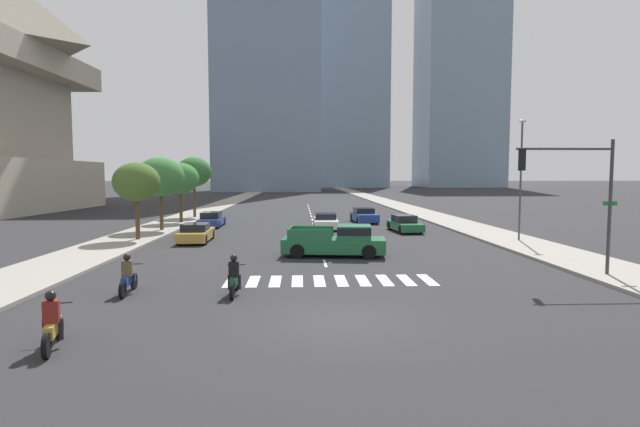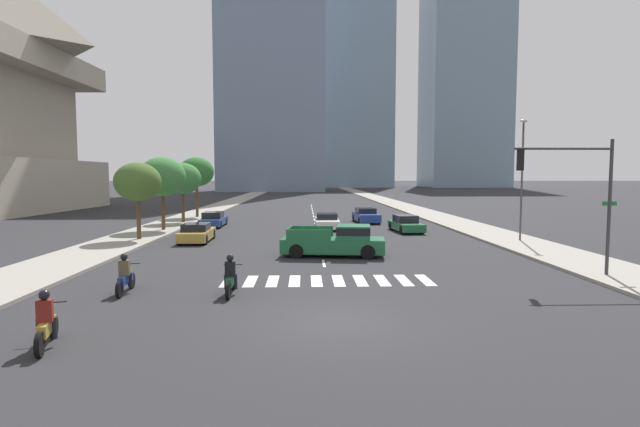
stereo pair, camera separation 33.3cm
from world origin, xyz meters
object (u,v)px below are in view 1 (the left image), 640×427
Objects in this scene: street_lamp_east at (521,171)px; street_tree_third at (180,179)px; sedan_blue_4 at (212,220)px; motorcycle_trailing at (234,279)px; traffic_signal_near at (575,182)px; motorcycle_third at (128,278)px; sedan_gold_1 at (196,233)px; sedan_white_3 at (326,222)px; street_tree_second at (161,177)px; sedan_green_0 at (405,224)px; street_tree_fourth at (194,172)px; sedan_blue_2 at (364,216)px; pickup_truck at (339,241)px; street_tree_nearest at (136,182)px; motorcycle_lead at (53,325)px.

street_tree_third is at bearing 151.98° from street_lamp_east.
street_lamp_east is at bearing -116.32° from sedan_blue_4.
traffic_signal_near is (13.88, 2.39, 3.45)m from motorcycle_trailing.
motorcycle_third reaches higher than sedan_blue_4.
sedan_white_3 is at bearing -50.43° from sedan_gold_1.
sedan_white_3 is at bearing -24.81° from motorcycle_third.
sedan_blue_4 is at bearing -0.84° from motorcycle_third.
street_tree_third is at bearing -47.56° from traffic_signal_near.
traffic_signal_near is 1.07× the size of street_tree_third.
sedan_white_3 is 13.37m from street_tree_second.
sedan_green_0 is 20.31m from street_tree_third.
sedan_green_0 reaches higher than sedan_white_3.
street_tree_fourth is (-22.15, 29.92, 0.65)m from traffic_signal_near.
street_tree_second is (-4.37, 20.09, 3.64)m from motorcycle_third.
street_tree_third is (-24.88, 13.24, -0.57)m from street_lamp_east.
street_lamp_east reaches higher than sedan_green_0.
sedan_blue_2 is at bearing -77.37° from traffic_signal_near.
sedan_blue_4 is at bearing -111.19° from sedan_green_0.
motorcycle_third is 0.37× the size of pickup_truck.
street_lamp_east reaches higher than street_tree_nearest.
sedan_green_0 is at bearing 14.36° from street_tree_nearest.
street_tree_nearest is at bearing 13.08° from motorcycle_third.
motorcycle_lead is 32.47m from street_tree_third.
traffic_signal_near is at bearing -103.96° from street_lamp_east.
street_tree_fourth is (-12.74, 23.96, 3.87)m from pickup_truck.
street_tree_fourth is (-18.75, 12.67, 4.10)m from sedan_green_0.
street_tree_fourth is at bearing 142.73° from street_lamp_east.
traffic_signal_near is 11.34m from street_lamp_east.
street_lamp_east is (16.61, 13.38, 4.03)m from motorcycle_trailing.
traffic_signal_near reaches higher than sedan_white_3.
motorcycle_third is at bearing -28.46° from sedan_blue_2.
traffic_signal_near is (5.55, -24.78, 3.42)m from sedan_blue_2.
traffic_signal_near is at bearing -81.36° from motorcycle_trailing.
street_tree_nearest is at bearing 159.48° from pickup_truck.
street_tree_nearest is (-16.60, -12.33, 3.27)m from sedan_blue_2.
motorcycle_trailing is 9.47m from pickup_truck.
sedan_green_0 is at bearing -105.82° from sedan_blue_4.
pickup_truck is at bearing -27.02° from street_tree_nearest.
sedan_blue_2 is 18.28m from street_tree_second.
street_lamp_east is at bearing -28.02° from street_tree_third.
sedan_gold_1 is (-14.87, -5.26, -0.01)m from sedan_green_0.
street_tree_nearest is (-12.76, -7.20, 3.31)m from sedan_white_3.
traffic_signal_near is (17.68, 7.74, 3.45)m from motorcycle_lead.
sedan_blue_2 is 0.98× the size of sedan_white_3.
pickup_truck is 1.07× the size of street_tree_third.
traffic_signal_near reaches higher than sedan_green_0.
pickup_truck reaches higher than motorcycle_lead.
pickup_truck is 1.29× the size of sedan_gold_1.
sedan_blue_4 is at bearing -80.50° from sedan_blue_2.
street_tree_second is (-24.88, 7.04, -0.40)m from street_lamp_east.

